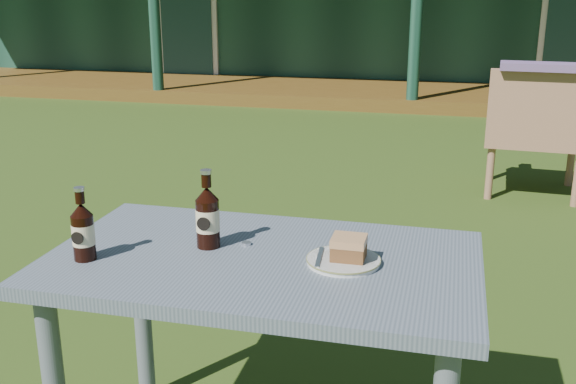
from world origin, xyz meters
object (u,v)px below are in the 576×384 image
(cafe_table, at_px, (263,290))
(armchair_left, at_px, (537,125))
(plate, at_px, (343,260))
(cake_slice, at_px, (349,247))
(cola_bottle_near, at_px, (208,216))
(cola_bottle_far, at_px, (83,231))

(cafe_table, height_order, armchair_left, armchair_left)
(plate, distance_m, cake_slice, 0.04)
(cola_bottle_near, height_order, cola_bottle_far, cola_bottle_near)
(cake_slice, xyz_separation_m, armchair_left, (0.82, 3.23, -0.25))
(plate, xyz_separation_m, cola_bottle_near, (-0.40, 0.03, 0.08))
(cafe_table, bearing_deg, cake_slice, 3.17)
(cola_bottle_near, bearing_deg, cake_slice, -3.17)
(cafe_table, distance_m, cake_slice, 0.28)
(cola_bottle_near, xyz_separation_m, cola_bottle_far, (-0.30, -0.17, -0.01))
(plate, bearing_deg, cafe_table, -177.90)
(plate, height_order, cola_bottle_far, cola_bottle_far)
(cake_slice, height_order, armchair_left, armchair_left)
(cake_slice, relative_size, cola_bottle_far, 0.44)
(cake_slice, bearing_deg, plate, -158.98)
(plate, bearing_deg, cake_slice, 21.02)
(cake_slice, xyz_separation_m, cola_bottle_near, (-0.41, 0.02, 0.05))
(plate, distance_m, armchair_left, 3.35)
(cola_bottle_far, bearing_deg, plate, 11.64)
(plate, relative_size, armchair_left, 0.22)
(plate, xyz_separation_m, armchair_left, (0.84, 3.24, -0.21))
(cafe_table, height_order, plate, plate)
(plate, bearing_deg, cola_bottle_near, 176.02)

